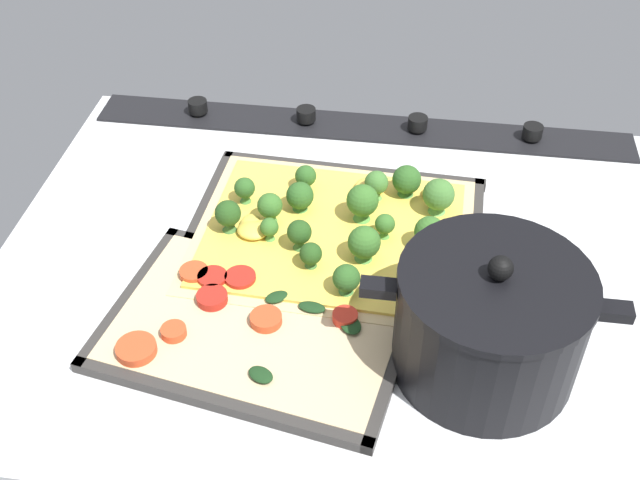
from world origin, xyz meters
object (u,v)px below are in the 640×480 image
at_px(baking_tray_back, 257,328).
at_px(cooking_pot, 489,322).
at_px(veggie_pizza_back, 252,322).
at_px(baking_tray_front, 333,241).
at_px(broccoli_pizza, 338,227).

xyz_separation_m(baking_tray_back, cooking_pot, (-0.24, 0.01, 0.06)).
xyz_separation_m(veggie_pizza_back, cooking_pot, (-0.24, 0.01, 0.05)).
relative_size(baking_tray_front, baking_tray_back, 1.04).
height_order(baking_tray_back, veggie_pizza_back, veggie_pizza_back).
bearing_deg(baking_tray_front, broccoli_pizza, -135.41).
bearing_deg(baking_tray_back, cooking_pot, 177.06).
relative_size(veggie_pizza_back, cooking_pot, 1.26).
bearing_deg(baking_tray_front, baking_tray_back, 67.62).
height_order(baking_tray_back, cooking_pot, cooking_pot).
bearing_deg(baking_tray_back, broccoli_pizza, -113.36).
bearing_deg(cooking_pot, baking_tray_front, -43.21).
distance_m(baking_tray_front, cooking_pot, 0.25).
xyz_separation_m(baking_tray_back, veggie_pizza_back, (0.01, -0.00, 0.01)).
bearing_deg(cooking_pot, veggie_pizza_back, -3.37).
distance_m(baking_tray_back, cooking_pot, 0.24).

